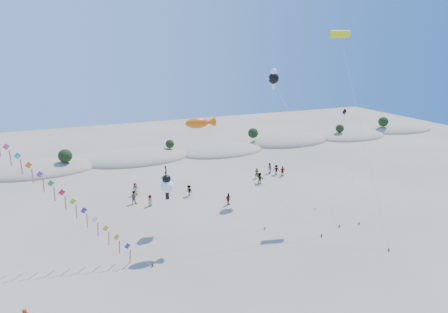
{
  "coord_description": "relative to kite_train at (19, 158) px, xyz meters",
  "views": [
    {
      "loc": [
        -10.58,
        -20.57,
        19.45
      ],
      "look_at": [
        3.83,
        14.0,
        8.51
      ],
      "focal_mm": 30.0,
      "sensor_mm": 36.0,
      "label": 1
    }
  ],
  "objects": [
    {
      "name": "fish_kite",
      "position": [
        16.75,
        -1.96,
        2.3
      ],
      "size": [
        13.01,
        6.51,
        12.72
      ],
      "color": "#3F2D1E",
      "rests_on": "ground"
    },
    {
      "name": "dark_kite",
      "position": [
        36.91,
        -0.66,
        -1.87
      ],
      "size": [
        4.94,
        9.45,
        11.76
      ],
      "color": "#3F2D1E",
      "rests_on": "ground"
    },
    {
      "name": "dune_ridge",
      "position": [
        16.31,
        28.67,
        -9.73
      ],
      "size": [
        145.3,
        11.49,
        5.57
      ],
      "color": "gray",
      "rests_on": "ground"
    },
    {
      "name": "parafoil_kite",
      "position": [
        34.77,
        -0.15,
        10.73
      ],
      "size": [
        3.58,
        13.5,
        21.38
      ],
      "color": "#3F2D1E",
      "rests_on": "ground"
    },
    {
      "name": "cartoon_kite_low",
      "position": [
        13.52,
        0.19,
        -4.61
      ],
      "size": [
        10.59,
        5.0,
        6.39
      ],
      "color": "#3F2D1E",
      "rests_on": "ground"
    },
    {
      "name": "cartoon_kite_high",
      "position": [
        30.17,
        6.99,
        5.78
      ],
      "size": [
        2.23,
        14.57,
        16.82
      ],
      "color": "#3F2D1E",
      "rests_on": "ground"
    },
    {
      "name": "kite_train",
      "position": [
        0.0,
        0.0,
        0.0
      ],
      "size": [
        19.37,
        12.29,
        18.82
      ],
      "color": "#3F2D1E",
      "rests_on": "ground"
    },
    {
      "name": "beachgoers",
      "position": [
        23.91,
        10.12,
        -9.01
      ],
      "size": [
        24.42,
        14.71,
        1.76
      ],
      "color": "slate",
      "rests_on": "ground"
    }
  ]
}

